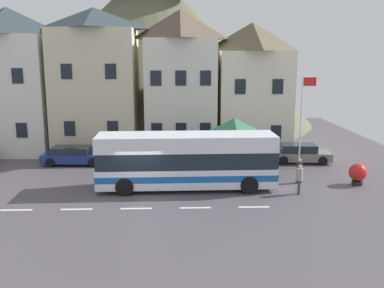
{
  "coord_description": "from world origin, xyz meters",
  "views": [
    {
      "loc": [
        2.05,
        -23.16,
        7.57
      ],
      "look_at": [
        3.06,
        4.22,
        2.02
      ],
      "focal_mm": 40.68,
      "sensor_mm": 36.0,
      "label": 1
    }
  ],
  "objects_px": {
    "parked_car_00": "(300,153)",
    "harbour_buoy": "(358,173)",
    "parked_car_01": "(74,156)",
    "public_bench": "(199,160)",
    "flagpole": "(302,115)",
    "hilltop_castle": "(149,42)",
    "townhouse_01": "(96,81)",
    "pedestrian_01": "(300,177)",
    "pedestrian_02": "(299,170)",
    "bus_shelter": "(234,128)",
    "pedestrian_00": "(271,162)",
    "townhouse_00": "(11,81)",
    "transit_bus": "(187,161)",
    "townhouse_02": "(180,81)",
    "townhouse_03": "(251,87)"
  },
  "relations": [
    {
      "from": "townhouse_02",
      "to": "public_bench",
      "type": "relative_size",
      "value": 6.21
    },
    {
      "from": "public_bench",
      "to": "flagpole",
      "type": "distance_m",
      "value": 7.65
    },
    {
      "from": "hilltop_castle",
      "to": "pedestrian_01",
      "type": "xyz_separation_m",
      "value": [
        9.87,
        -28.53,
        -8.11
      ]
    },
    {
      "from": "townhouse_01",
      "to": "flagpole",
      "type": "distance_m",
      "value": 16.2
    },
    {
      "from": "pedestrian_01",
      "to": "pedestrian_02",
      "type": "bearing_deg",
      "value": 74.28
    },
    {
      "from": "parked_car_01",
      "to": "pedestrian_02",
      "type": "xyz_separation_m",
      "value": [
        14.74,
        -5.2,
        0.2
      ]
    },
    {
      "from": "townhouse_02",
      "to": "parked_car_00",
      "type": "relative_size",
      "value": 2.6
    },
    {
      "from": "parked_car_00",
      "to": "harbour_buoy",
      "type": "distance_m",
      "value": 6.06
    },
    {
      "from": "transit_bus",
      "to": "pedestrian_00",
      "type": "distance_m",
      "value": 5.92
    },
    {
      "from": "hilltop_castle",
      "to": "townhouse_01",
      "type": "bearing_deg",
      "value": -101.16
    },
    {
      "from": "flagpole",
      "to": "pedestrian_00",
      "type": "bearing_deg",
      "value": -140.62
    },
    {
      "from": "bus_shelter",
      "to": "parked_car_00",
      "type": "distance_m",
      "value": 6.39
    },
    {
      "from": "bus_shelter",
      "to": "harbour_buoy",
      "type": "height_order",
      "value": "bus_shelter"
    },
    {
      "from": "bus_shelter",
      "to": "pedestrian_00",
      "type": "distance_m",
      "value": 3.18
    },
    {
      "from": "townhouse_00",
      "to": "parked_car_00",
      "type": "height_order",
      "value": "townhouse_00"
    },
    {
      "from": "townhouse_00",
      "to": "public_bench",
      "type": "distance_m",
      "value": 16.54
    },
    {
      "from": "townhouse_01",
      "to": "townhouse_02",
      "type": "relative_size",
      "value": 1.01
    },
    {
      "from": "townhouse_03",
      "to": "parked_car_00",
      "type": "relative_size",
      "value": 2.38
    },
    {
      "from": "townhouse_00",
      "to": "transit_bus",
      "type": "distance_m",
      "value": 17.88
    },
    {
      "from": "parked_car_01",
      "to": "pedestrian_02",
      "type": "distance_m",
      "value": 15.63
    },
    {
      "from": "parked_car_01",
      "to": "public_bench",
      "type": "distance_m",
      "value": 8.94
    },
    {
      "from": "public_bench",
      "to": "townhouse_01",
      "type": "bearing_deg",
      "value": 145.41
    },
    {
      "from": "townhouse_02",
      "to": "pedestrian_01",
      "type": "height_order",
      "value": "townhouse_02"
    },
    {
      "from": "townhouse_01",
      "to": "pedestrian_02",
      "type": "xyz_separation_m",
      "value": [
        13.76,
        -9.76,
        -4.79
      ]
    },
    {
      "from": "parked_car_01",
      "to": "public_bench",
      "type": "xyz_separation_m",
      "value": [
        8.9,
        -0.89,
        -0.15
      ]
    },
    {
      "from": "townhouse_00",
      "to": "public_bench",
      "type": "bearing_deg",
      "value": -21.33
    },
    {
      "from": "townhouse_00",
      "to": "flagpole",
      "type": "bearing_deg",
      "value": -16.78
    },
    {
      "from": "transit_bus",
      "to": "parked_car_01",
      "type": "bearing_deg",
      "value": 141.71
    },
    {
      "from": "pedestrian_01",
      "to": "parked_car_00",
      "type": "bearing_deg",
      "value": 73.84
    },
    {
      "from": "bus_shelter",
      "to": "pedestrian_00",
      "type": "relative_size",
      "value": 2.22
    },
    {
      "from": "bus_shelter",
      "to": "flagpole",
      "type": "xyz_separation_m",
      "value": [
        4.76,
        1.13,
        0.66
      ]
    },
    {
      "from": "pedestrian_02",
      "to": "flagpole",
      "type": "xyz_separation_m",
      "value": [
        1.07,
        3.53,
        2.84
      ]
    },
    {
      "from": "parked_car_00",
      "to": "parked_car_01",
      "type": "bearing_deg",
      "value": -175.03
    },
    {
      "from": "townhouse_01",
      "to": "flagpole",
      "type": "relative_size",
      "value": 1.8
    },
    {
      "from": "parked_car_01",
      "to": "flagpole",
      "type": "relative_size",
      "value": 0.72
    },
    {
      "from": "pedestrian_01",
      "to": "bus_shelter",
      "type": "bearing_deg",
      "value": 124.08
    },
    {
      "from": "flagpole",
      "to": "harbour_buoy",
      "type": "height_order",
      "value": "flagpole"
    },
    {
      "from": "townhouse_00",
      "to": "hilltop_castle",
      "type": "bearing_deg",
      "value": 58.55
    },
    {
      "from": "townhouse_01",
      "to": "parked_car_01",
      "type": "height_order",
      "value": "townhouse_01"
    },
    {
      "from": "hilltop_castle",
      "to": "flagpole",
      "type": "bearing_deg",
      "value": -63.17
    },
    {
      "from": "townhouse_01",
      "to": "hilltop_castle",
      "type": "height_order",
      "value": "hilltop_castle"
    },
    {
      "from": "pedestrian_02",
      "to": "flagpole",
      "type": "bearing_deg",
      "value": 73.18
    },
    {
      "from": "townhouse_00",
      "to": "parked_car_00",
      "type": "xyz_separation_m",
      "value": [
        22.01,
        -4.8,
        -4.99
      ]
    },
    {
      "from": "townhouse_00",
      "to": "transit_bus",
      "type": "relative_size",
      "value": 1.1
    },
    {
      "from": "townhouse_03",
      "to": "hilltop_castle",
      "type": "bearing_deg",
      "value": 119.96
    },
    {
      "from": "parked_car_00",
      "to": "parked_car_01",
      "type": "distance_m",
      "value": 16.27
    },
    {
      "from": "pedestrian_00",
      "to": "townhouse_01",
      "type": "bearing_deg",
      "value": 146.05
    },
    {
      "from": "townhouse_02",
      "to": "hilltop_castle",
      "type": "height_order",
      "value": "hilltop_castle"
    },
    {
      "from": "parked_car_00",
      "to": "harbour_buoy",
      "type": "relative_size",
      "value": 3.27
    },
    {
      "from": "townhouse_00",
      "to": "hilltop_castle",
      "type": "distance_m",
      "value": 19.47
    }
  ]
}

